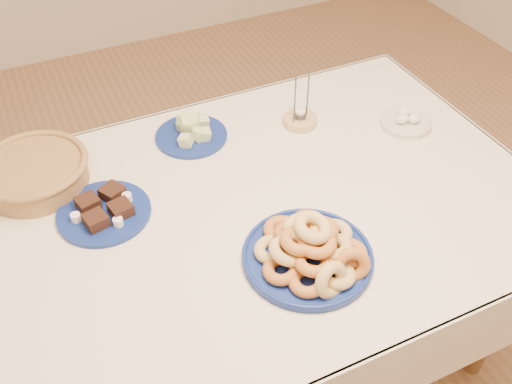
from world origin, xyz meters
The scene contains 8 objects.
ground centered at (0.00, 0.00, 0.00)m, with size 5.00×5.00×0.00m, color #8B6142.
dining_table centered at (0.00, 0.00, 0.64)m, with size 1.71×1.11×0.75m.
donut_platter centered at (0.06, -0.25, 0.79)m, with size 0.38×0.38×0.15m.
melon_plate centered at (-0.03, 0.37, 0.77)m, with size 0.26×0.26×0.08m.
brownie_plate centered at (-0.37, 0.14, 0.76)m, with size 0.33×0.33×0.05m.
wicker_basket centered at (-0.52, 0.36, 0.80)m, with size 0.38×0.38×0.08m.
candle_holder centered at (0.32, 0.29, 0.77)m, with size 0.15×0.15×0.19m.
egg_bowl centered at (0.63, 0.13, 0.77)m, with size 0.19×0.19×0.06m.
Camera 1 is at (-0.47, -1.05, 1.87)m, focal length 40.00 mm.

